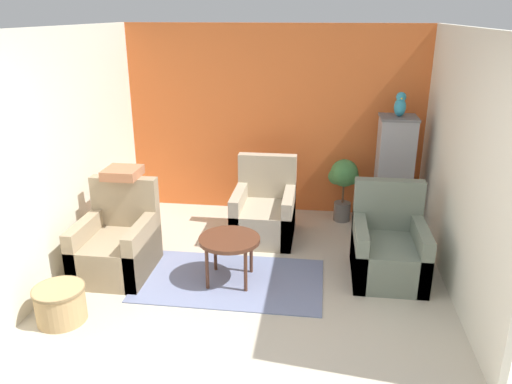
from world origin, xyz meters
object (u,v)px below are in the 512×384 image
wicker_basket (60,303)px  birdcage (393,176)px  potted_plant (344,180)px  armchair_left (117,246)px  coffee_table (229,242)px  armchair_right (388,250)px  armchair_middle (264,213)px  parrot (400,105)px

wicker_basket → birdcage: bearing=38.4°
potted_plant → armchair_left: bearing=-144.5°
armchair_left → potted_plant: bearing=35.5°
coffee_table → wicker_basket: bearing=-147.1°
armchair_right → armchair_middle: (-1.39, 0.80, 0.00)m
armchair_right → parrot: size_ratio=3.21×
potted_plant → parrot: bearing=-14.4°
armchair_right → wicker_basket: armchair_right is taller
armchair_middle → parrot: (1.55, 0.46, 1.28)m
armchair_middle → birdcage: 1.66m
armchair_left → birdcage: birdcage is taller
armchair_right → parrot: bearing=82.6°
armchair_right → wicker_basket: (-2.97, -1.22, -0.12)m
armchair_left → parrot: parrot is taller
coffee_table → armchair_left: 1.22m
armchair_left → wicker_basket: armchair_left is taller
coffee_table → parrot: parrot is taller
armchair_left → birdcage: (2.98, 1.55, 0.39)m
birdcage → wicker_basket: bearing=-141.6°
armchair_left → armchair_right: (2.81, 0.29, 0.00)m
armchair_right → armchair_left: bearing=-174.2°
armchair_middle → potted_plant: armchair_middle is taller
armchair_right → potted_plant: 1.50m
coffee_table → wicker_basket: 1.65m
parrot → armchair_left: bearing=-152.5°
coffee_table → armchair_left: size_ratio=0.65×
armchair_middle → wicker_basket: 2.58m
parrot → wicker_basket: bearing=-141.6°
coffee_table → birdcage: bearing=42.2°
parrot → wicker_basket: 4.24m
parrot → potted_plant: 1.18m
birdcage → wicker_basket: (-3.13, -2.48, -0.51)m
armchair_middle → parrot: parrot is taller
armchair_left → armchair_middle: same height
armchair_right → armchair_middle: same height
armchair_left → armchair_middle: bearing=37.4°
armchair_middle → parrot: bearing=16.5°
armchair_left → potted_plant: armchair_left is taller
armchair_middle → birdcage: bearing=16.4°
armchair_right → armchair_middle: bearing=149.9°
coffee_table → potted_plant: potted_plant is taller
coffee_table → birdcage: size_ratio=0.43×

